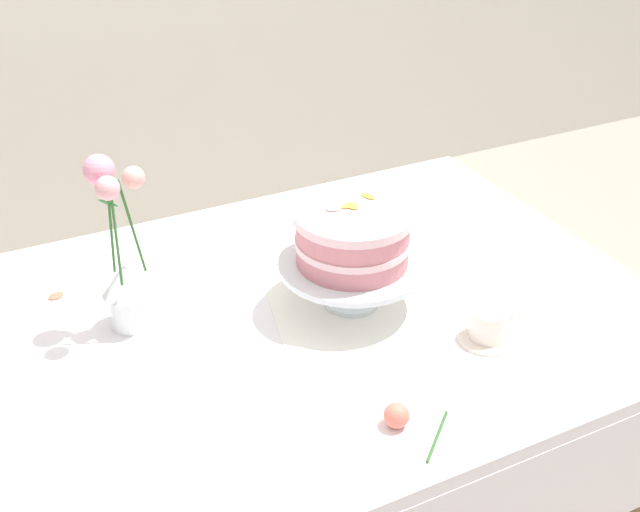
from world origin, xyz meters
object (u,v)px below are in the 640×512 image
object	(u,v)px
flower_vase	(123,265)
teacup	(488,327)
layer_cake	(353,237)
dining_table	(306,355)
cake_stand	(352,269)
fallen_rose	(397,417)

from	to	relation	value
flower_vase	teacup	size ratio (longest dim) A/B	3.00
layer_cake	flower_vase	distance (m)	0.43
dining_table	flower_vase	bearing A→B (deg)	157.25
teacup	flower_vase	bearing A→B (deg)	149.56
dining_table	layer_cake	xyz separation A→B (m)	(0.10, 0.00, 0.25)
cake_stand	teacup	world-z (taller)	cake_stand
flower_vase	fallen_rose	xyz separation A→B (m)	(0.31, -0.47, -0.12)
teacup	fallen_rose	bearing A→B (deg)	-155.46
dining_table	fallen_rose	distance (m)	0.36
layer_cake	fallen_rose	distance (m)	0.38
cake_stand	dining_table	bearing A→B (deg)	-177.95
flower_vase	dining_table	bearing A→B (deg)	-22.75
cake_stand	layer_cake	world-z (taller)	layer_cake
flower_vase	fallen_rose	distance (m)	0.58
dining_table	teacup	xyz separation A→B (m)	(0.28, -0.21, 0.12)
cake_stand	fallen_rose	distance (m)	0.36
cake_stand	fallen_rose	size ratio (longest dim) A/B	2.48
dining_table	cake_stand	bearing A→B (deg)	2.05
cake_stand	fallen_rose	world-z (taller)	cake_stand
dining_table	layer_cake	world-z (taller)	layer_cake
dining_table	teacup	size ratio (longest dim) A/B	11.98
dining_table	cake_stand	xyz separation A→B (m)	(0.10, 0.00, 0.17)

